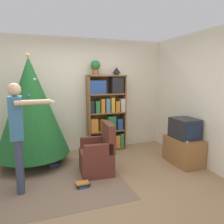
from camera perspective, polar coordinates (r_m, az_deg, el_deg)
ground_plane at (r=3.73m, az=-4.21°, el=-18.64°), size 14.00×14.00×0.00m
wall_back at (r=5.14m, az=-9.91°, el=4.21°), size 8.00×0.10×2.60m
wall_right at (r=4.44m, az=24.33°, el=2.72°), size 0.10×8.00×2.60m
area_rug at (r=3.95m, az=-12.93°, el=-17.13°), size 2.01×1.90×0.01m
bookshelf at (r=5.14m, az=-1.40°, el=-0.45°), size 0.90×0.30×1.77m
tv_stand at (r=4.69m, az=18.12°, el=-9.56°), size 0.47×0.78×0.53m
television at (r=4.57m, az=18.44°, el=-4.07°), size 0.43×0.52×0.40m
game_remote at (r=4.35m, az=18.72°, el=-7.27°), size 0.04×0.12×0.02m
christmas_tree at (r=4.51m, az=-20.38°, el=1.29°), size 1.41×1.41×2.18m
armchair at (r=4.03m, az=-3.56°, el=-11.39°), size 0.61×0.60×0.92m
standing_person at (r=3.51m, az=-23.44°, el=-4.05°), size 0.64×0.47×1.65m
potted_plant at (r=5.00m, az=-4.33°, el=11.78°), size 0.22×0.22×0.33m
table_lamp at (r=5.16m, az=1.19°, el=10.75°), size 0.20×0.20×0.18m
book_pile_near_tree at (r=4.51m, az=-14.89°, el=-13.17°), size 0.22×0.17×0.08m
book_pile_by_chair at (r=3.70m, az=-7.68°, el=-18.27°), size 0.23×0.16×0.07m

